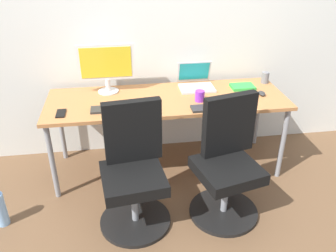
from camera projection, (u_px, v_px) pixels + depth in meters
The scene contains 17 objects.
ground_plane at pixel (167, 166), 3.38m from camera, with size 5.28×5.28×0.00m, color brown.
back_wall at pixel (160, 18), 3.13m from camera, with size 4.40×0.04×2.60m, color silver.
desk at pixel (167, 104), 3.06m from camera, with size 2.05×0.69×0.71m.
office_chair_left at pixel (134, 172), 2.58m from camera, with size 0.54×0.54×0.94m.
office_chair_right at pixel (227, 164), 2.67m from camera, with size 0.54×0.54×0.94m.
water_bottle_on_floor at pixel (0, 209), 2.64m from camera, with size 0.09×0.09×0.31m.
desktop_monitor at pixel (106, 65), 3.03m from camera, with size 0.48×0.18×0.43m.
open_laptop at pixel (196, 81), 3.23m from camera, with size 0.31×0.29×0.22m.
keyboard_by_monitor at pixel (112, 109), 2.83m from camera, with size 0.34×0.12×0.02m, color #2D2D2D.
keyboard_by_laptop at pixel (212, 108), 2.85m from camera, with size 0.34×0.12×0.02m, color #2D2D2D.
mouse_by_monitor at pixel (262, 93), 3.08m from camera, with size 0.06×0.10×0.03m, color #2D2D2D.
mouse_by_laptop at pixel (146, 111), 2.78m from camera, with size 0.06×0.10×0.03m, color silver.
coffee_mug at pixel (200, 96), 2.96m from camera, with size 0.08×0.08×0.09m, color purple.
pen_cup at pixel (265, 78), 3.32m from camera, with size 0.07×0.07×0.10m, color slate.
phone_near_laptop at pixel (61, 113), 2.77m from camera, with size 0.07×0.14×0.01m, color black.
phone_near_monitor at pixel (234, 100), 2.99m from camera, with size 0.07×0.14×0.01m, color black.
notebook at pixel (243, 87), 3.22m from camera, with size 0.21×0.15×0.03m, color green.
Camera 1 is at (-0.40, -2.75, 1.96)m, focal length 37.78 mm.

